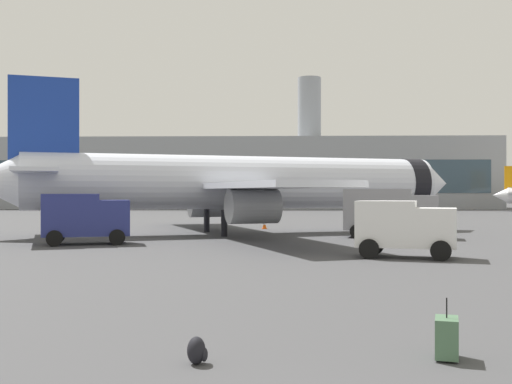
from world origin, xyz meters
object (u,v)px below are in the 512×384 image
Objects in this scene: rolling_suitcase at (447,337)px; traveller_backpack at (197,351)px; safety_cone_near at (265,225)px; safety_cone_mid at (353,227)px; cargo_van at (404,226)px; fuel_truck at (390,211)px; service_truck at (85,216)px; airplane_at_gate at (239,183)px.

rolling_suitcase is 4.45m from traveller_backpack.
safety_cone_near is 0.83× the size of safety_cone_mid.
traveller_backpack is at bearing -112.20° from cargo_van.
fuel_truck is 31.60m from traveller_backpack.
service_truck reaches higher than cargo_van.
rolling_suitcase is (-2.81, -17.26, -1.06)m from cargo_van.
cargo_van is 9.95× the size of traveller_backpack.
safety_cone_near is at bearing 73.76° from airplane_at_gate.
cargo_van is at bearing -61.96° from airplane_at_gate.
traveller_backpack is (-8.87, -30.29, -1.54)m from fuel_truck.
airplane_at_gate is 9.26m from safety_cone_mid.
cargo_van is at bearing -89.67° from safety_cone_mid.
rolling_suitcase is (5.73, -33.29, -3.27)m from airplane_at_gate.
fuel_truck is (18.43, 5.86, 0.16)m from service_truck.
fuel_truck reaches higher than cargo_van.
cargo_van is at bearing -21.73° from service_truck.
traveller_backpack is at bearing -68.62° from service_truck.
service_truck is 0.82× the size of fuel_truck.
service_truck is 19.34m from fuel_truck.
fuel_truck is 5.82× the size of rolling_suitcase.
rolling_suitcase is at bearing 6.06° from traveller_backpack.
service_truck is at bearing -131.52° from airplane_at_gate.
airplane_at_gate reaches higher than cargo_van.
fuel_truck reaches higher than safety_cone_mid.
safety_cone_mid is 36.46m from traveller_backpack.
safety_cone_near reaches higher than traveller_backpack.
cargo_van is 5.85× the size of safety_cone_mid.
cargo_van is at bearing -72.86° from safety_cone_near.
safety_cone_near is (-6.79, 22.02, -1.12)m from cargo_van.
airplane_at_gate is 12.63m from service_truck.
airplane_at_gate is at bearing -166.68° from safety_cone_mid.
service_truck is at bearing 158.27° from cargo_van.
traveller_backpack is (-4.43, -0.47, -0.16)m from rolling_suitcase.
service_truck is (-8.26, -9.33, -2.05)m from airplane_at_gate.
service_truck is at bearing -145.84° from safety_cone_mid.
service_truck is 4.75× the size of rolling_suitcase.
rolling_suitcase is at bearing -98.48° from fuel_truck.
airplane_at_gate reaches higher than traveller_backpack.
airplane_at_gate is at bearing -106.24° from safety_cone_near.
cargo_van is 7.05× the size of safety_cone_near.
service_truck is at bearing -123.15° from safety_cone_near.
safety_cone_mid is at bearing 107.68° from fuel_truck.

